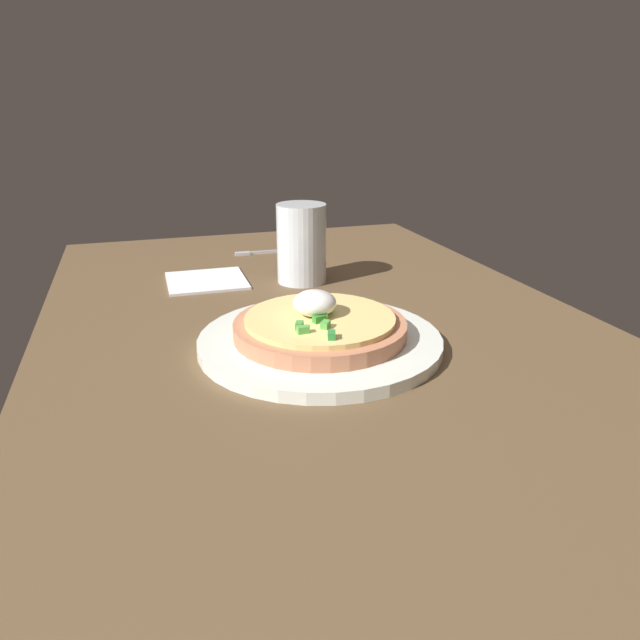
% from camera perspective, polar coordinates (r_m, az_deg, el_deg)
% --- Properties ---
extents(dining_table, '(1.15, 0.72, 0.03)m').
position_cam_1_polar(dining_table, '(0.78, 0.26, -1.58)').
color(dining_table, brown).
rests_on(dining_table, ground).
extents(plate, '(0.29, 0.29, 0.01)m').
position_cam_1_polar(plate, '(0.70, -0.00, -2.08)').
color(plate, white).
rests_on(plate, dining_table).
extents(pizza, '(0.20, 0.20, 0.05)m').
position_cam_1_polar(pizza, '(0.69, -0.04, -0.46)').
color(pizza, '#BE7856').
rests_on(pizza, plate).
extents(cup_near, '(0.08, 0.08, 0.12)m').
position_cam_1_polar(cup_near, '(0.94, -1.80, 7.03)').
color(cup_near, silver).
rests_on(cup_near, dining_table).
extents(fork, '(0.02, 0.11, 0.01)m').
position_cam_1_polar(fork, '(1.13, -6.01, 6.54)').
color(fork, '#B7B7BC').
rests_on(fork, dining_table).
extents(napkin, '(0.12, 0.12, 0.00)m').
position_cam_1_polar(napkin, '(0.97, -10.96, 3.77)').
color(napkin, white).
rests_on(napkin, dining_table).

